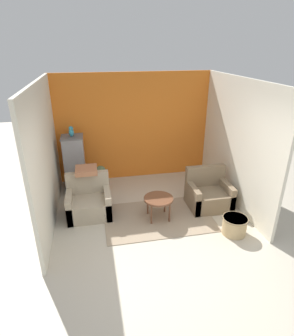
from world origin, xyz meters
name	(u,v)px	position (x,y,z in m)	size (l,w,h in m)	color
ground_plane	(166,258)	(0.00, 0.00, 0.00)	(20.00, 20.00, 0.00)	beige
wall_back_accent	(134,127)	(0.00, 3.28, 1.33)	(3.92, 0.06, 2.66)	orange
wall_left	(45,157)	(-1.93, 1.62, 1.33)	(0.06, 3.25, 2.66)	silver
wall_right	(237,143)	(1.93, 1.62, 1.33)	(0.06, 3.25, 2.66)	silver
area_rug	(158,218)	(0.14, 1.18, 0.01)	(2.17, 1.39, 0.01)	gray
coffee_table	(158,200)	(0.14, 1.18, 0.41)	(0.59, 0.59, 0.47)	brown
armchair_left	(89,203)	(-1.22, 1.60, 0.27)	(0.87, 0.73, 0.84)	tan
armchair_right	(208,195)	(1.31, 1.43, 0.27)	(0.87, 0.73, 0.84)	#7A664C
birdcage	(75,164)	(-1.50, 2.81, 0.65)	(0.57, 0.57, 1.33)	slate
parrot	(71,132)	(-1.50, 2.81, 1.44)	(0.11, 0.20, 0.24)	teal
potted_plant	(101,177)	(-0.92, 2.67, 0.32)	(0.27, 0.26, 0.61)	brown
wicker_basket	(234,225)	(1.41, 0.41, 0.18)	(0.46, 0.46, 0.34)	tan
throw_pillow	(86,170)	(-1.22, 1.86, 0.89)	(0.44, 0.44, 0.10)	#B2704C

